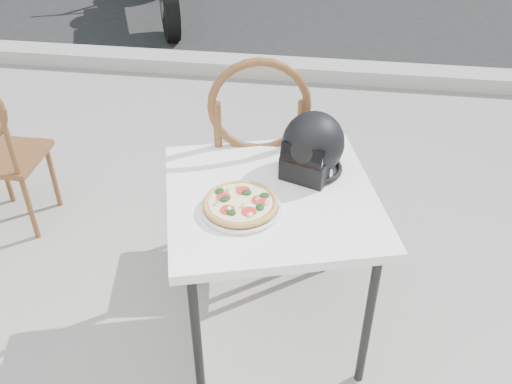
# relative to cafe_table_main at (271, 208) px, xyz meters

# --- Properties ---
(ground) EXTENTS (80.00, 80.00, 0.00)m
(ground) POSITION_rel_cafe_table_main_xyz_m (-0.56, -0.27, -0.69)
(ground) COLOR gray
(ground) RESTS_ON ground
(curb) EXTENTS (30.00, 0.25, 0.12)m
(curb) POSITION_rel_cafe_table_main_xyz_m (-0.56, 2.73, -0.63)
(curb) COLOR #A19E97
(curb) RESTS_ON ground
(cafe_table_main) EXTENTS (0.99, 0.99, 0.76)m
(cafe_table_main) POSITION_rel_cafe_table_main_xyz_m (0.00, 0.00, 0.00)
(cafe_table_main) COLOR white
(cafe_table_main) RESTS_ON ground
(plate) EXTENTS (0.32, 0.32, 0.02)m
(plate) POSITION_rel_cafe_table_main_xyz_m (-0.10, -0.11, 0.08)
(plate) COLOR silver
(plate) RESTS_ON cafe_table_main
(pizza) EXTENTS (0.30, 0.30, 0.03)m
(pizza) POSITION_rel_cafe_table_main_xyz_m (-0.10, -0.11, 0.10)
(pizza) COLOR gold
(pizza) RESTS_ON plate
(helmet) EXTENTS (0.32, 0.32, 0.25)m
(helmet) POSITION_rel_cafe_table_main_xyz_m (0.14, 0.18, 0.18)
(helmet) COLOR black
(helmet) RESTS_ON cafe_table_main
(cafe_chair_main) EXTENTS (0.52, 0.52, 1.16)m
(cafe_chair_main) POSITION_rel_cafe_table_main_xyz_m (-0.12, 0.45, -0.04)
(cafe_chair_main) COLOR brown
(cafe_chair_main) RESTS_ON ground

